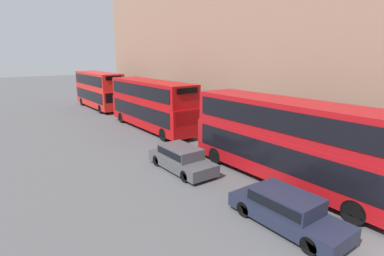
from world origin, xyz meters
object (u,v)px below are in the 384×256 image
(bus_leading, at_px, (287,138))
(bus_second_in_queue, at_px, (151,103))
(car_hatchback, at_px, (181,158))
(car_dark_sedan, at_px, (286,209))
(pedestrian, at_px, (117,101))
(bus_third_in_queue, at_px, (99,89))

(bus_leading, relative_size, bus_second_in_queue, 1.03)
(bus_leading, distance_m, car_hatchback, 5.87)
(car_hatchback, bearing_deg, bus_leading, -52.96)
(bus_second_in_queue, xyz_separation_m, car_dark_sedan, (-3.40, -16.74, -1.64))
(bus_leading, xyz_separation_m, car_hatchback, (-3.40, 4.51, -1.62))
(bus_leading, height_order, bus_second_in_queue, bus_second_in_queue)
(bus_leading, relative_size, pedestrian, 7.20)
(bus_second_in_queue, distance_m, car_hatchback, 10.33)
(car_dark_sedan, height_order, car_hatchback, car_hatchback)
(bus_third_in_queue, relative_size, pedestrian, 6.34)
(bus_second_in_queue, relative_size, car_hatchback, 2.43)
(bus_leading, relative_size, bus_third_in_queue, 1.14)
(bus_second_in_queue, bearing_deg, bus_third_in_queue, 90.00)
(bus_second_in_queue, distance_m, bus_third_in_queue, 13.12)
(car_dark_sedan, bearing_deg, bus_third_in_queue, 83.51)
(car_dark_sedan, distance_m, pedestrian, 30.42)
(bus_second_in_queue, bearing_deg, pedestrian, 80.10)
(bus_third_in_queue, bearing_deg, pedestrian, 0.43)
(car_dark_sedan, height_order, pedestrian, pedestrian)
(bus_second_in_queue, bearing_deg, car_hatchback, -109.47)
(pedestrian, bearing_deg, bus_third_in_queue, -179.57)
(pedestrian, bearing_deg, bus_second_in_queue, -99.90)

